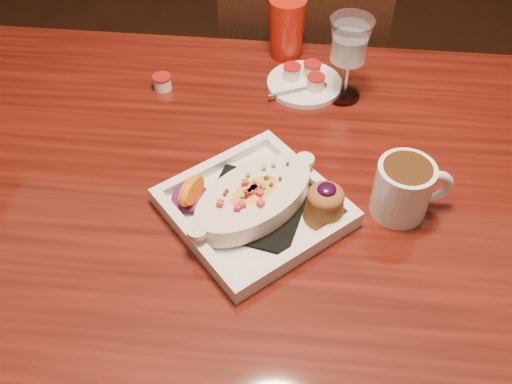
# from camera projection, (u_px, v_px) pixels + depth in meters

# --- Properties ---
(floor) EXTENTS (7.00, 7.00, 0.00)m
(floor) POSITION_uv_depth(u_px,v_px,m) (277.00, 374.00, 1.55)
(floor) COLOR black
(floor) RESTS_ON ground
(table) EXTENTS (1.50, 0.90, 0.75)m
(table) POSITION_uv_depth(u_px,v_px,m) (287.00, 220.00, 1.07)
(table) COLOR #63170E
(table) RESTS_ON floor
(chair_far) EXTENTS (0.42, 0.42, 0.93)m
(chair_far) POSITION_uv_depth(u_px,v_px,m) (300.00, 83.00, 1.60)
(chair_far) COLOR black
(chair_far) RESTS_ON floor
(plate) EXTENTS (0.36, 0.36, 0.08)m
(plate) POSITION_uv_depth(u_px,v_px,m) (260.00, 202.00, 0.93)
(plate) COLOR white
(plate) RESTS_ON table
(coffee_mug) EXTENTS (0.13, 0.09, 0.10)m
(coffee_mug) POSITION_uv_depth(u_px,v_px,m) (405.00, 187.00, 0.92)
(coffee_mug) COLOR white
(coffee_mug) RESTS_ON table
(goblet) EXTENTS (0.08, 0.08, 0.17)m
(goblet) POSITION_uv_depth(u_px,v_px,m) (349.00, 45.00, 1.08)
(goblet) COLOR silver
(goblet) RESTS_ON table
(saucer) EXTENTS (0.16, 0.16, 0.11)m
(saucer) POSITION_uv_depth(u_px,v_px,m) (304.00, 82.00, 1.18)
(saucer) COLOR white
(saucer) RESTS_ON table
(creamer_loose) EXTENTS (0.04, 0.04, 0.03)m
(creamer_loose) POSITION_uv_depth(u_px,v_px,m) (162.00, 82.00, 1.18)
(creamer_loose) COLOR silver
(creamer_loose) RESTS_ON table
(red_tumbler) EXTENTS (0.08, 0.08, 0.13)m
(red_tumbler) POSITION_uv_depth(u_px,v_px,m) (287.00, 28.00, 1.22)
(red_tumbler) COLOR red
(red_tumbler) RESTS_ON table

